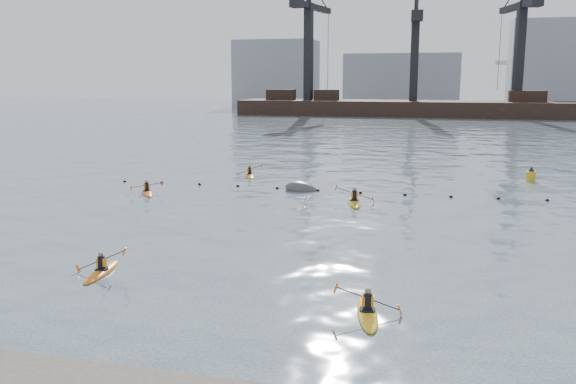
{
  "coord_description": "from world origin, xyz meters",
  "views": [
    {
      "loc": [
        6.29,
        -18.64,
        7.81
      ],
      "look_at": [
        -0.27,
        7.14,
        2.8
      ],
      "focal_mm": 38.0,
      "sensor_mm": 36.0,
      "label": 1
    }
  ],
  "objects_px": {
    "kayaker_0": "(102,271)",
    "kayaker_1": "(367,312)",
    "kayaker_3": "(354,202)",
    "kayaker_2": "(147,192)",
    "kayaker_5": "(250,175)",
    "mooring_buoy": "(302,190)",
    "nav_buoy": "(531,176)"
  },
  "relations": [
    {
      "from": "kayaker_1",
      "to": "mooring_buoy",
      "type": "relative_size",
      "value": 1.41
    },
    {
      "from": "nav_buoy",
      "to": "kayaker_2",
      "type": "bearing_deg",
      "value": -155.72
    },
    {
      "from": "kayaker_3",
      "to": "kayaker_5",
      "type": "height_order",
      "value": "kayaker_3"
    },
    {
      "from": "kayaker_0",
      "to": "kayaker_1",
      "type": "xyz_separation_m",
      "value": [
        11.0,
        -1.77,
        0.01
      ]
    },
    {
      "from": "kayaker_0",
      "to": "mooring_buoy",
      "type": "height_order",
      "value": "kayaker_0"
    },
    {
      "from": "kayaker_2",
      "to": "nav_buoy",
      "type": "bearing_deg",
      "value": -9.36
    },
    {
      "from": "kayaker_0",
      "to": "mooring_buoy",
      "type": "xyz_separation_m",
      "value": [
        3.75,
        19.93,
        -0.1
      ]
    },
    {
      "from": "kayaker_1",
      "to": "nav_buoy",
      "type": "height_order",
      "value": "nav_buoy"
    },
    {
      "from": "kayaker_1",
      "to": "kayaker_5",
      "type": "bearing_deg",
      "value": 104.4
    },
    {
      "from": "nav_buoy",
      "to": "kayaker_5",
      "type": "bearing_deg",
      "value": -171.79
    },
    {
      "from": "kayaker_2",
      "to": "kayaker_5",
      "type": "distance_m",
      "value": 9.84
    },
    {
      "from": "kayaker_1",
      "to": "nav_buoy",
      "type": "xyz_separation_m",
      "value": [
        8.87,
        29.88,
        0.29
      ]
    },
    {
      "from": "kayaker_2",
      "to": "kayaker_3",
      "type": "relative_size",
      "value": 0.83
    },
    {
      "from": "mooring_buoy",
      "to": "nav_buoy",
      "type": "height_order",
      "value": "nav_buoy"
    },
    {
      "from": "kayaker_3",
      "to": "nav_buoy",
      "type": "bearing_deg",
      "value": 32.14
    },
    {
      "from": "kayaker_1",
      "to": "kayaker_3",
      "type": "xyz_separation_m",
      "value": [
        -3.05,
        18.17,
        0.01
      ]
    },
    {
      "from": "kayaker_2",
      "to": "nav_buoy",
      "type": "xyz_separation_m",
      "value": [
        26.2,
        11.82,
        0.29
      ]
    },
    {
      "from": "kayaker_2",
      "to": "kayaker_3",
      "type": "bearing_deg",
      "value": -33.2
    },
    {
      "from": "mooring_buoy",
      "to": "nav_buoy",
      "type": "xyz_separation_m",
      "value": [
        16.12,
        8.17,
        0.39
      ]
    },
    {
      "from": "mooring_buoy",
      "to": "kayaker_2",
      "type": "bearing_deg",
      "value": -160.11
    },
    {
      "from": "mooring_buoy",
      "to": "nav_buoy",
      "type": "distance_m",
      "value": 18.08
    },
    {
      "from": "kayaker_5",
      "to": "nav_buoy",
      "type": "bearing_deg",
      "value": -16.38
    },
    {
      "from": "kayaker_0",
      "to": "kayaker_3",
      "type": "xyz_separation_m",
      "value": [
        7.96,
        16.4,
        0.02
      ]
    },
    {
      "from": "kayaker_5",
      "to": "kayaker_2",
      "type": "bearing_deg",
      "value": -142.41
    },
    {
      "from": "kayaker_0",
      "to": "kayaker_2",
      "type": "xyz_separation_m",
      "value": [
        -6.33,
        16.28,
        0.0
      ]
    },
    {
      "from": "kayaker_2",
      "to": "nav_buoy",
      "type": "height_order",
      "value": "nav_buoy"
    },
    {
      "from": "kayaker_5",
      "to": "nav_buoy",
      "type": "height_order",
      "value": "nav_buoy"
    },
    {
      "from": "kayaker_1",
      "to": "kayaker_3",
      "type": "bearing_deg",
      "value": 88.45
    },
    {
      "from": "kayaker_3",
      "to": "nav_buoy",
      "type": "distance_m",
      "value": 16.71
    },
    {
      "from": "kayaker_0",
      "to": "kayaker_1",
      "type": "relative_size",
      "value": 0.94
    },
    {
      "from": "kayaker_3",
      "to": "nav_buoy",
      "type": "relative_size",
      "value": 2.92
    },
    {
      "from": "kayaker_1",
      "to": "kayaker_2",
      "type": "bearing_deg",
      "value": 122.76
    }
  ]
}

